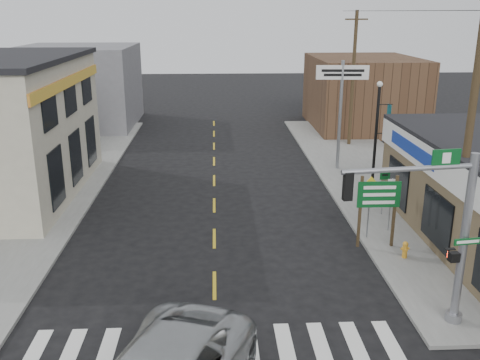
{
  "coord_description": "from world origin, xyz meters",
  "views": [
    {
      "loc": [
        0.1,
        -12.53,
        9.04
      ],
      "look_at": [
        1.04,
        7.18,
        2.8
      ],
      "focal_mm": 40.0,
      "sensor_mm": 36.0,
      "label": 1
    }
  ],
  "objects_px": {
    "dance_center_sign": "(342,87)",
    "utility_pole_far": "(353,78)",
    "lamp_post": "(378,129)",
    "traffic_signal_pole": "(445,222)",
    "guide_sign": "(378,202)",
    "utility_pole_near": "(470,124)",
    "fire_hydrant": "(405,249)"
  },
  "relations": [
    {
      "from": "traffic_signal_pole",
      "to": "guide_sign",
      "type": "height_order",
      "value": "traffic_signal_pole"
    },
    {
      "from": "utility_pole_near",
      "to": "utility_pole_far",
      "type": "distance_m",
      "value": 18.73
    },
    {
      "from": "guide_sign",
      "to": "fire_hydrant",
      "type": "relative_size",
      "value": 4.41
    },
    {
      "from": "lamp_post",
      "to": "traffic_signal_pole",
      "type": "bearing_deg",
      "value": -80.32
    },
    {
      "from": "dance_center_sign",
      "to": "utility_pole_far",
      "type": "height_order",
      "value": "utility_pole_far"
    },
    {
      "from": "lamp_post",
      "to": "utility_pole_near",
      "type": "distance_m",
      "value": 8.74
    },
    {
      "from": "traffic_signal_pole",
      "to": "dance_center_sign",
      "type": "xyz_separation_m",
      "value": [
        0.76,
        16.45,
        1.57
      ]
    },
    {
      "from": "lamp_post",
      "to": "utility_pole_near",
      "type": "height_order",
      "value": "utility_pole_near"
    },
    {
      "from": "guide_sign",
      "to": "utility_pole_far",
      "type": "xyz_separation_m",
      "value": [
        3.13,
        17.06,
        2.73
      ]
    },
    {
      "from": "traffic_signal_pole",
      "to": "utility_pole_near",
      "type": "xyz_separation_m",
      "value": [
        2.22,
        3.73,
        2.04
      ]
    },
    {
      "from": "traffic_signal_pole",
      "to": "utility_pole_far",
      "type": "bearing_deg",
      "value": 75.15
    },
    {
      "from": "traffic_signal_pole",
      "to": "utility_pole_far",
      "type": "height_order",
      "value": "utility_pole_far"
    },
    {
      "from": "utility_pole_near",
      "to": "fire_hydrant",
      "type": "bearing_deg",
      "value": 165.34
    },
    {
      "from": "fire_hydrant",
      "to": "utility_pole_far",
      "type": "bearing_deg",
      "value": 82.79
    },
    {
      "from": "dance_center_sign",
      "to": "traffic_signal_pole",
      "type": "bearing_deg",
      "value": -89.11
    },
    {
      "from": "traffic_signal_pole",
      "to": "guide_sign",
      "type": "bearing_deg",
      "value": 84.7
    },
    {
      "from": "dance_center_sign",
      "to": "guide_sign",
      "type": "bearing_deg",
      "value": -91.42
    },
    {
      "from": "guide_sign",
      "to": "dance_center_sign",
      "type": "height_order",
      "value": "dance_center_sign"
    },
    {
      "from": "utility_pole_near",
      "to": "guide_sign",
      "type": "bearing_deg",
      "value": 151.71
    },
    {
      "from": "guide_sign",
      "to": "traffic_signal_pole",
      "type": "bearing_deg",
      "value": -87.53
    },
    {
      "from": "traffic_signal_pole",
      "to": "fire_hydrant",
      "type": "distance_m",
      "value": 5.22
    },
    {
      "from": "dance_center_sign",
      "to": "utility_pole_far",
      "type": "xyz_separation_m",
      "value": [
        2.17,
        5.98,
        -0.17
      ]
    },
    {
      "from": "traffic_signal_pole",
      "to": "fire_hydrant",
      "type": "xyz_separation_m",
      "value": [
        0.64,
        4.33,
        -2.85
      ]
    },
    {
      "from": "guide_sign",
      "to": "utility_pole_near",
      "type": "bearing_deg",
      "value": -33.8
    },
    {
      "from": "utility_pole_near",
      "to": "traffic_signal_pole",
      "type": "bearing_deg",
      "value": -114.92
    },
    {
      "from": "fire_hydrant",
      "to": "utility_pole_far",
      "type": "relative_size",
      "value": 0.07
    },
    {
      "from": "fire_hydrant",
      "to": "utility_pole_near",
      "type": "height_order",
      "value": "utility_pole_near"
    },
    {
      "from": "utility_pole_near",
      "to": "lamp_post",
      "type": "bearing_deg",
      "value": 99.39
    },
    {
      "from": "traffic_signal_pole",
      "to": "dance_center_sign",
      "type": "height_order",
      "value": "dance_center_sign"
    },
    {
      "from": "utility_pole_far",
      "to": "fire_hydrant",
      "type": "bearing_deg",
      "value": -104.66
    },
    {
      "from": "guide_sign",
      "to": "utility_pole_near",
      "type": "relative_size",
      "value": 0.29
    },
    {
      "from": "guide_sign",
      "to": "utility_pole_far",
      "type": "bearing_deg",
      "value": 79.97
    }
  ]
}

